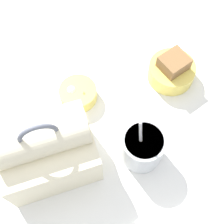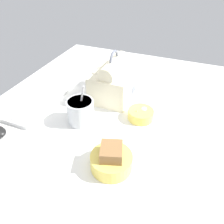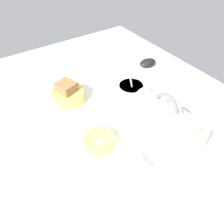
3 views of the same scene
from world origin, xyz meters
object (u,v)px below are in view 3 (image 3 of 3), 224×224
lunch_bag (161,130)px  bento_bowl_sandwich (67,94)px  soup_cup (131,95)px  bento_bowl_snacks (99,141)px  keyboard (182,89)px  computer_mouse (148,63)px

lunch_bag → bento_bowl_sandwich: size_ratio=1.68×
lunch_bag → soup_cup: 22.31cm
lunch_bag → soup_cup: size_ratio=1.36×
bento_bowl_snacks → bento_bowl_sandwich: bearing=176.3°
soup_cup → bento_bowl_sandwich: soup_cup is taller
bento_bowl_snacks → soup_cup: bearing=116.4°
keyboard → bento_bowl_snacks: (4.93, -44.44, 1.07)cm
soup_cup → computer_mouse: size_ratio=1.78×
keyboard → soup_cup: size_ratio=2.23×
keyboard → bento_bowl_sandwich: bento_bowl_sandwich is taller
bento_bowl_snacks → computer_mouse: 54.37cm
bento_bowl_snacks → computer_mouse: size_ratio=1.13×
bento_bowl_sandwich → bento_bowl_snacks: size_ratio=1.28×
bento_bowl_snacks → computer_mouse: bearing=122.1°
lunch_bag → soup_cup: bearing=166.8°
keyboard → lunch_bag: lunch_bag is taller
bento_bowl_sandwich → soup_cup: bearing=49.6°
soup_cup → bento_bowl_sandwich: 25.12cm
soup_cup → computer_mouse: (-18.53, 25.25, -3.32)cm
soup_cup → bento_bowl_snacks: soup_cup is taller
soup_cup → bento_bowl_snacks: bearing=-63.6°
computer_mouse → soup_cup: bearing=-53.7°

